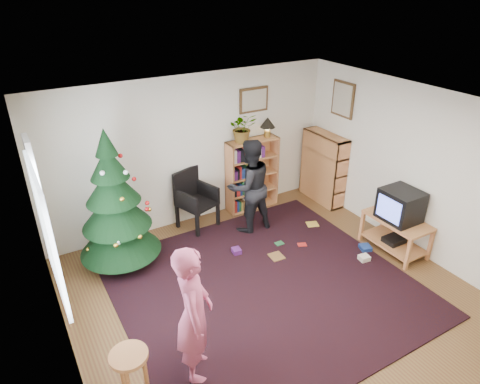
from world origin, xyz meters
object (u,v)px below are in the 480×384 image
picture_right (343,99)px  crt_tv (401,205)px  person_standing (194,314)px  table_lamp (268,124)px  armchair (194,196)px  bookshelf_back (252,174)px  tv_stand (396,231)px  person_by_chair (249,186)px  bookshelf_right (323,167)px  picture_back (254,100)px  stool (130,365)px  christmas_tree (116,212)px  potted_plant (243,128)px

picture_right → crt_tv: 2.08m
person_standing → table_lamp: table_lamp is taller
crt_tv → armchair: crt_tv is taller
bookshelf_back → person_standing: size_ratio=0.82×
tv_stand → person_by_chair: bearing=134.2°
picture_right → tv_stand: size_ratio=0.62×
bookshelf_right → armchair: bookshelf_right is taller
armchair → bookshelf_right: bearing=-27.9°
bookshelf_back → picture_back: bearing=54.6°
picture_right → stool: 5.28m
christmas_tree → bookshelf_right: 3.86m
bookshelf_right → potted_plant: size_ratio=2.56×
bookshelf_right → armchair: (-2.44, 0.39, -0.13)m
picture_right → potted_plant: (-1.62, 0.59, -0.40)m
armchair → table_lamp: table_lamp is taller
tv_stand → potted_plant: size_ratio=1.91×
bookshelf_right → armchair: size_ratio=1.32×
picture_right → table_lamp: size_ratio=1.71×
christmas_tree → tv_stand: 4.17m
person_by_chair → potted_plant: bearing=-111.0°
picture_back → tv_stand: 3.11m
crt_tv → armchair: size_ratio=0.55×
crt_tv → armchair: 3.25m
picture_back → picture_right: (1.33, -0.73, 0.00)m
christmas_tree → bookshelf_back: bearing=11.2°
bookshelf_right → stool: 5.04m
bookshelf_right → crt_tv: bookshelf_right is taller
crt_tv → stool: crt_tv is taller
potted_plant → table_lamp: bearing=0.0°
armchair → christmas_tree: bearing=179.8°
christmas_tree → stool: (-0.57, -2.32, -0.39)m
picture_back → tv_stand: size_ratio=0.57×
crt_tv → table_lamp: size_ratio=1.54×
picture_back → armchair: 1.90m
bookshelf_right → crt_tv: (-0.12, -1.87, 0.12)m
table_lamp → christmas_tree: bearing=-169.9°
picture_back → christmas_tree: picture_back is taller
person_by_chair → stool: bearing=39.6°
picture_right → person_by_chair: size_ratio=0.38×
picture_right → potted_plant: 1.77m
stool → potted_plant: 4.21m
christmas_tree → bookshelf_right: size_ratio=1.61×
christmas_tree → potted_plant: bearing=12.1°
picture_right → table_lamp: picture_right is taller
stool → armchair: bearing=54.8°
stool → person_standing: size_ratio=0.40×
picture_back → tv_stand: picture_back is taller
picture_right → bookshelf_right: 1.30m
potted_plant → table_lamp: size_ratio=1.44×
potted_plant → stool: bearing=-136.0°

